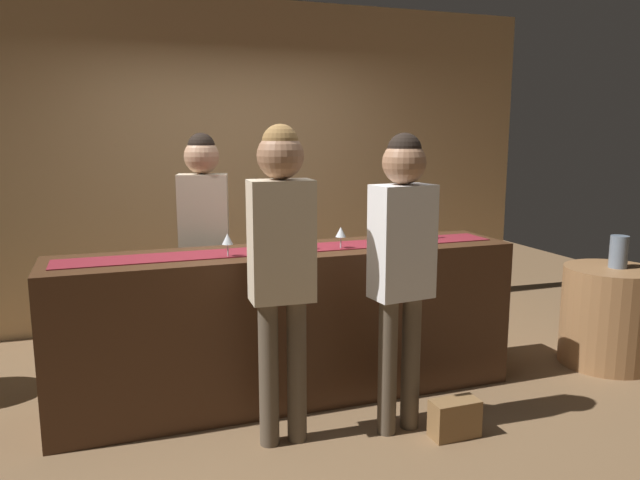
% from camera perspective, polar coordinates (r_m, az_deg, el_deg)
% --- Properties ---
extents(ground_plane, '(10.00, 10.00, 0.00)m').
position_cam_1_polar(ground_plane, '(4.18, -2.80, -14.34)').
color(ground_plane, brown).
extents(back_wall, '(6.00, 0.12, 2.90)m').
position_cam_1_polar(back_wall, '(5.66, -8.55, 7.14)').
color(back_wall, tan).
rests_on(back_wall, ground).
extents(bar_counter, '(2.98, 0.60, 0.99)m').
position_cam_1_polar(bar_counter, '(4.00, -2.86, -7.88)').
color(bar_counter, '#472B19').
rests_on(bar_counter, ground).
extents(counter_runner_cloth, '(2.83, 0.28, 0.01)m').
position_cam_1_polar(counter_runner_cloth, '(3.88, -2.93, -0.87)').
color(counter_runner_cloth, maroon).
rests_on(counter_runner_cloth, bar_counter).
extents(wine_bottle_amber, '(0.07, 0.07, 0.30)m').
position_cam_1_polar(wine_bottle_amber, '(4.26, 8.81, 1.51)').
color(wine_bottle_amber, brown).
rests_on(wine_bottle_amber, bar_counter).
extents(wine_bottle_green, '(0.07, 0.07, 0.30)m').
position_cam_1_polar(wine_bottle_green, '(3.85, -3.88, 0.72)').
color(wine_bottle_green, '#194723').
rests_on(wine_bottle_green, bar_counter).
extents(wine_bottle_clear, '(0.07, 0.07, 0.30)m').
position_cam_1_polar(wine_bottle_clear, '(4.13, 6.56, 1.30)').
color(wine_bottle_clear, '#B2C6C1').
rests_on(wine_bottle_clear, bar_counter).
extents(wine_glass_near_customer, '(0.07, 0.07, 0.14)m').
position_cam_1_polar(wine_glass_near_customer, '(3.66, -8.68, 0.02)').
color(wine_glass_near_customer, silver).
rests_on(wine_glass_near_customer, bar_counter).
extents(wine_glass_mid_counter, '(0.07, 0.07, 0.14)m').
position_cam_1_polar(wine_glass_mid_counter, '(3.84, -1.42, 0.58)').
color(wine_glass_mid_counter, silver).
rests_on(wine_glass_mid_counter, bar_counter).
extents(wine_glass_far_end, '(0.07, 0.07, 0.14)m').
position_cam_1_polar(wine_glass_far_end, '(3.88, 1.96, 0.69)').
color(wine_glass_far_end, silver).
rests_on(wine_glass_far_end, bar_counter).
extents(bartender, '(0.38, 0.27, 1.73)m').
position_cam_1_polar(bartender, '(4.33, -10.85, 1.18)').
color(bartender, '#26262B').
rests_on(bartender, ground).
extents(customer_sipping, '(0.36, 0.24, 1.73)m').
position_cam_1_polar(customer_sipping, '(3.42, 7.71, -1.05)').
color(customer_sipping, brown).
rests_on(customer_sipping, ground).
extents(customer_browsing, '(0.35, 0.25, 1.77)m').
position_cam_1_polar(customer_browsing, '(3.25, -3.64, -0.93)').
color(customer_browsing, brown).
rests_on(customer_browsing, ground).
extents(round_side_table, '(0.68, 0.68, 0.74)m').
position_cam_1_polar(round_side_table, '(5.07, 25.47, -6.46)').
color(round_side_table, '#996B42').
rests_on(round_side_table, ground).
extents(vase_on_side_table, '(0.13, 0.13, 0.24)m').
position_cam_1_polar(vase_on_side_table, '(4.99, 26.26, -1.00)').
color(vase_on_side_table, slate).
rests_on(vase_on_side_table, round_side_table).
extents(handbag, '(0.28, 0.14, 0.22)m').
position_cam_1_polar(handbag, '(3.71, 12.53, -16.04)').
color(handbag, olive).
rests_on(handbag, ground).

